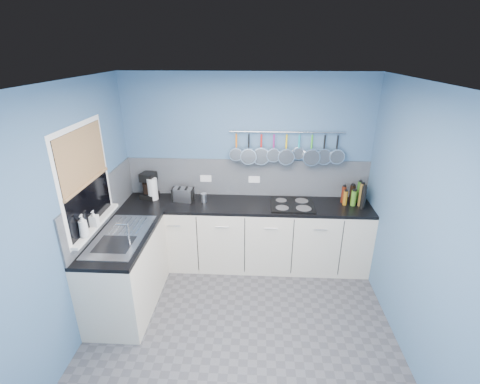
# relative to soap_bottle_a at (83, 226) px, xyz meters

# --- Properties ---
(floor) EXTENTS (3.20, 3.00, 0.02)m
(floor) POSITION_rel_soap_bottle_a_xyz_m (1.53, -0.02, -1.18)
(floor) COLOR #47474C
(floor) RESTS_ON ground
(ceiling) EXTENTS (3.20, 3.00, 0.02)m
(ceiling) POSITION_rel_soap_bottle_a_xyz_m (1.53, -0.02, 1.34)
(ceiling) COLOR white
(ceiling) RESTS_ON ground
(wall_back) EXTENTS (3.20, 0.02, 2.50)m
(wall_back) POSITION_rel_soap_bottle_a_xyz_m (1.53, 1.49, 0.08)
(wall_back) COLOR #416388
(wall_back) RESTS_ON ground
(wall_front) EXTENTS (3.20, 0.02, 2.50)m
(wall_front) POSITION_rel_soap_bottle_a_xyz_m (1.53, -1.53, 0.08)
(wall_front) COLOR #416388
(wall_front) RESTS_ON ground
(wall_left) EXTENTS (0.02, 3.00, 2.50)m
(wall_left) POSITION_rel_soap_bottle_a_xyz_m (-0.08, -0.02, 0.08)
(wall_left) COLOR #416388
(wall_left) RESTS_ON ground
(wall_right) EXTENTS (0.02, 3.00, 2.50)m
(wall_right) POSITION_rel_soap_bottle_a_xyz_m (3.14, -0.02, 0.08)
(wall_right) COLOR #416388
(wall_right) RESTS_ON ground
(backsplash_back) EXTENTS (3.20, 0.02, 0.50)m
(backsplash_back) POSITION_rel_soap_bottle_a_xyz_m (1.53, 1.47, -0.02)
(backsplash_back) COLOR slate
(backsplash_back) RESTS_ON wall_back
(backsplash_left) EXTENTS (0.02, 1.80, 0.50)m
(backsplash_left) POSITION_rel_soap_bottle_a_xyz_m (-0.06, 0.58, -0.02)
(backsplash_left) COLOR slate
(backsplash_left) RESTS_ON wall_left
(cabinet_run_back) EXTENTS (3.20, 0.60, 0.86)m
(cabinet_run_back) POSITION_rel_soap_bottle_a_xyz_m (1.53, 1.18, -0.74)
(cabinet_run_back) COLOR beige
(cabinet_run_back) RESTS_ON ground
(worktop_back) EXTENTS (3.20, 0.60, 0.04)m
(worktop_back) POSITION_rel_soap_bottle_a_xyz_m (1.53, 1.18, -0.29)
(worktop_back) COLOR black
(worktop_back) RESTS_ON cabinet_run_back
(cabinet_run_left) EXTENTS (0.60, 1.20, 0.86)m
(cabinet_run_left) POSITION_rel_soap_bottle_a_xyz_m (0.23, 0.28, -0.74)
(cabinet_run_left) COLOR beige
(cabinet_run_left) RESTS_ON ground
(worktop_left) EXTENTS (0.60, 1.20, 0.04)m
(worktop_left) POSITION_rel_soap_bottle_a_xyz_m (0.23, 0.28, -0.29)
(worktop_left) COLOR black
(worktop_left) RESTS_ON cabinet_run_left
(window_frame) EXTENTS (0.01, 1.00, 1.10)m
(window_frame) POSITION_rel_soap_bottle_a_xyz_m (-0.05, 0.28, 0.38)
(window_frame) COLOR white
(window_frame) RESTS_ON wall_left
(window_glass) EXTENTS (0.01, 0.90, 1.00)m
(window_glass) POSITION_rel_soap_bottle_a_xyz_m (-0.04, 0.28, 0.38)
(window_glass) COLOR black
(window_glass) RESTS_ON wall_left
(bamboo_blind) EXTENTS (0.01, 0.90, 0.55)m
(bamboo_blind) POSITION_rel_soap_bottle_a_xyz_m (-0.03, 0.28, 0.61)
(bamboo_blind) COLOR #AA734A
(bamboo_blind) RESTS_ON wall_left
(window_sill) EXTENTS (0.10, 0.98, 0.03)m
(window_sill) POSITION_rel_soap_bottle_a_xyz_m (-0.02, 0.28, -0.13)
(window_sill) COLOR white
(window_sill) RESTS_ON wall_left
(sink_unit) EXTENTS (0.50, 0.95, 0.01)m
(sink_unit) POSITION_rel_soap_bottle_a_xyz_m (0.23, 0.28, -0.27)
(sink_unit) COLOR silver
(sink_unit) RESTS_ON worktop_left
(mixer_tap) EXTENTS (0.12, 0.08, 0.26)m
(mixer_tap) POSITION_rel_soap_bottle_a_xyz_m (0.39, 0.10, -0.14)
(mixer_tap) COLOR silver
(mixer_tap) RESTS_ON worktop_left
(socket_left) EXTENTS (0.15, 0.01, 0.09)m
(socket_left) POSITION_rel_soap_bottle_a_xyz_m (0.98, 1.46, -0.04)
(socket_left) COLOR white
(socket_left) RESTS_ON backsplash_back
(socket_right) EXTENTS (0.15, 0.01, 0.09)m
(socket_right) POSITION_rel_soap_bottle_a_xyz_m (1.63, 1.46, -0.04)
(socket_right) COLOR white
(socket_right) RESTS_ON backsplash_back
(pot_rail) EXTENTS (1.45, 0.02, 0.02)m
(pot_rail) POSITION_rel_soap_bottle_a_xyz_m (2.03, 1.43, 0.61)
(pot_rail) COLOR silver
(pot_rail) RESTS_ON wall_back
(soap_bottle_a) EXTENTS (0.10, 0.10, 0.24)m
(soap_bottle_a) POSITION_rel_soap_bottle_a_xyz_m (0.00, 0.00, 0.00)
(soap_bottle_a) COLOR white
(soap_bottle_a) RESTS_ON window_sill
(soap_bottle_b) EXTENTS (0.08, 0.08, 0.17)m
(soap_bottle_b) POSITION_rel_soap_bottle_a_xyz_m (0.00, 0.22, -0.03)
(soap_bottle_b) COLOR white
(soap_bottle_b) RESTS_ON window_sill
(paper_towel) EXTENTS (0.15, 0.15, 0.29)m
(paper_towel) POSITION_rel_soap_bottle_a_xyz_m (0.30, 1.26, -0.12)
(paper_towel) COLOR white
(paper_towel) RESTS_ON worktop_back
(coffee_maker) EXTENTS (0.23, 0.25, 0.34)m
(coffee_maker) POSITION_rel_soap_bottle_a_xyz_m (0.24, 1.31, -0.10)
(coffee_maker) COLOR black
(coffee_maker) RESTS_ON worktop_back
(toaster) EXTENTS (0.29, 0.20, 0.17)m
(toaster) POSITION_rel_soap_bottle_a_xyz_m (0.71, 1.23, -0.18)
(toaster) COLOR silver
(toaster) RESTS_ON worktop_back
(canister) EXTENTS (0.10, 0.10, 0.12)m
(canister) POSITION_rel_soap_bottle_a_xyz_m (0.98, 1.21, -0.21)
(canister) COLOR silver
(canister) RESTS_ON worktop_back
(hob) EXTENTS (0.55, 0.48, 0.01)m
(hob) POSITION_rel_soap_bottle_a_xyz_m (2.12, 1.17, -0.26)
(hob) COLOR black
(hob) RESTS_ON worktop_back
(pan_0) EXTENTS (0.17, 0.11, 0.36)m
(pan_0) POSITION_rel_soap_bottle_a_xyz_m (1.40, 1.42, 0.43)
(pan_0) COLOR silver
(pan_0) RESTS_ON pot_rail
(pan_1) EXTENTS (0.21, 0.13, 0.40)m
(pan_1) POSITION_rel_soap_bottle_a_xyz_m (1.55, 1.42, 0.41)
(pan_1) COLOR silver
(pan_1) RESTS_ON pot_rail
(pan_2) EXTENTS (0.23, 0.07, 0.42)m
(pan_2) POSITION_rel_soap_bottle_a_xyz_m (1.71, 1.42, 0.40)
(pan_2) COLOR silver
(pan_2) RESTS_ON pot_rail
(pan_3) EXTENTS (0.18, 0.10, 0.37)m
(pan_3) POSITION_rel_soap_bottle_a_xyz_m (1.87, 1.42, 0.42)
(pan_3) COLOR silver
(pan_3) RESTS_ON pot_rail
(pan_4) EXTENTS (0.21, 0.11, 0.40)m
(pan_4) POSITION_rel_soap_bottle_a_xyz_m (2.03, 1.42, 0.41)
(pan_4) COLOR silver
(pan_4) RESTS_ON pot_rail
(pan_5) EXTENTS (0.15, 0.06, 0.34)m
(pan_5) POSITION_rel_soap_bottle_a_xyz_m (2.19, 1.42, 0.44)
(pan_5) COLOR silver
(pan_5) RESTS_ON pot_rail
(pan_6) EXTENTS (0.22, 0.10, 0.41)m
(pan_6) POSITION_rel_soap_bottle_a_xyz_m (2.35, 1.42, 0.40)
(pan_6) COLOR silver
(pan_6) RESTS_ON pot_rail
(pan_7) EXTENTS (0.21, 0.09, 0.40)m
(pan_7) POSITION_rel_soap_bottle_a_xyz_m (2.51, 1.42, 0.41)
(pan_7) COLOR silver
(pan_7) RESTS_ON pot_rail
(pan_8) EXTENTS (0.20, 0.10, 0.39)m
(pan_8) POSITION_rel_soap_bottle_a_xyz_m (2.67, 1.42, 0.42)
(pan_8) COLOR silver
(pan_8) RESTS_ON pot_rail
(condiment_0) EXTENTS (0.06, 0.06, 0.28)m
(condiment_0) POSITION_rel_soap_bottle_a_xyz_m (2.98, 1.30, -0.13)
(condiment_0) COLOR #265919
(condiment_0) RESTS_ON worktop_back
(condiment_1) EXTENTS (0.07, 0.07, 0.23)m
(condiment_1) POSITION_rel_soap_bottle_a_xyz_m (2.90, 1.31, -0.15)
(condiment_1) COLOR black
(condiment_1) RESTS_ON worktop_back
(condiment_2) EXTENTS (0.06, 0.06, 0.22)m
(condiment_2) POSITION_rel_soap_bottle_a_xyz_m (2.79, 1.29, -0.16)
(condiment_2) COLOR #4C190C
(condiment_2) RESTS_ON worktop_back
(condiment_3) EXTENTS (0.07, 0.07, 0.30)m
(condiment_3) POSITION_rel_soap_bottle_a_xyz_m (2.98, 1.20, -0.12)
(condiment_3) COLOR brown
(condiment_3) RESTS_ON worktop_back
(condiment_4) EXTENTS (0.07, 0.07, 0.20)m
(condiment_4) POSITION_rel_soap_bottle_a_xyz_m (2.90, 1.21, -0.17)
(condiment_4) COLOR #3F721E
(condiment_4) RESTS_ON worktop_back
(condiment_5) EXTENTS (0.05, 0.05, 0.19)m
(condiment_5) POSITION_rel_soap_bottle_a_xyz_m (2.79, 1.21, -0.18)
(condiment_5) COLOR #8C5914
(condiment_5) RESTS_ON worktop_back
(condiment_6) EXTENTS (0.06, 0.06, 0.30)m
(condiment_6) POSITION_rel_soap_bottle_a_xyz_m (2.99, 1.11, -0.12)
(condiment_6) COLOR black
(condiment_6) RESTS_ON worktop_back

